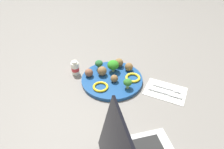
% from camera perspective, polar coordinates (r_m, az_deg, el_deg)
% --- Properties ---
extents(ground_plane, '(4.00, 4.00, 0.00)m').
position_cam_1_polar(ground_plane, '(0.88, 0.00, -1.89)').
color(ground_plane, slate).
extents(plate, '(0.28, 0.28, 0.02)m').
position_cam_1_polar(plate, '(0.87, 0.00, -1.48)').
color(plate, navy).
rests_on(plate, ground_plane).
extents(broccoli_floret_near_rim, '(0.04, 0.04, 0.05)m').
position_cam_1_polar(broccoli_floret_near_rim, '(0.80, 4.76, -2.43)').
color(broccoli_floret_near_rim, '#A2BC68').
rests_on(broccoli_floret_near_rim, plate).
extents(broccoli_floret_mid_right, '(0.04, 0.04, 0.05)m').
position_cam_1_polar(broccoli_floret_mid_right, '(0.91, -3.97, 3.28)').
color(broccoli_floret_mid_right, '#9EC67F').
rests_on(broccoli_floret_mid_right, plate).
extents(broccoli_floret_front_right, '(0.05, 0.05, 0.06)m').
position_cam_1_polar(broccoli_floret_front_right, '(0.89, 0.33, 2.86)').
color(broccoli_floret_front_right, '#93C081').
rests_on(broccoli_floret_front_right, plate).
extents(meatball_back_left, '(0.04, 0.04, 0.04)m').
position_cam_1_polar(meatball_back_left, '(0.87, -3.02, 1.06)').
color(meatball_back_left, brown).
rests_on(meatball_back_left, plate).
extents(meatball_mid_left, '(0.04, 0.04, 0.04)m').
position_cam_1_polar(meatball_mid_left, '(0.91, 5.11, 2.33)').
color(meatball_mid_left, brown).
rests_on(meatball_mid_left, plate).
extents(meatball_front_right, '(0.04, 0.04, 0.04)m').
position_cam_1_polar(meatball_front_right, '(0.87, -7.00, 0.56)').
color(meatball_front_right, brown).
rests_on(meatball_front_right, plate).
extents(meatball_back_right, '(0.03, 0.03, 0.03)m').
position_cam_1_polar(meatball_back_right, '(0.84, 0.68, -1.20)').
color(meatball_back_right, brown).
rests_on(meatball_back_right, plate).
extents(meatball_center, '(0.04, 0.04, 0.04)m').
position_cam_1_polar(meatball_center, '(0.93, 2.10, 3.62)').
color(meatball_center, brown).
rests_on(meatball_center, plate).
extents(pepper_ring_front_right, '(0.09, 0.09, 0.01)m').
position_cam_1_polar(pepper_ring_front_right, '(0.86, 6.30, -0.94)').
color(pepper_ring_front_right, yellow).
rests_on(pepper_ring_front_right, plate).
extents(pepper_ring_front_left, '(0.08, 0.08, 0.01)m').
position_cam_1_polar(pepper_ring_front_left, '(0.81, -3.49, -3.70)').
color(pepper_ring_front_left, yellow).
rests_on(pepper_ring_front_left, plate).
extents(napkin, '(0.18, 0.14, 0.01)m').
position_cam_1_polar(napkin, '(0.85, 15.85, -4.79)').
color(napkin, white).
rests_on(napkin, ground_plane).
extents(fork, '(0.12, 0.03, 0.01)m').
position_cam_1_polar(fork, '(0.86, 16.66, -3.95)').
color(fork, silver).
rests_on(fork, napkin).
extents(knife, '(0.15, 0.03, 0.01)m').
position_cam_1_polar(knife, '(0.83, 16.12, -5.41)').
color(knife, silver).
rests_on(knife, napkin).
extents(yogurt_bottle, '(0.04, 0.04, 0.07)m').
position_cam_1_polar(yogurt_bottle, '(0.92, -11.05, 1.88)').
color(yogurt_bottle, white).
rests_on(yogurt_bottle, ground_plane).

